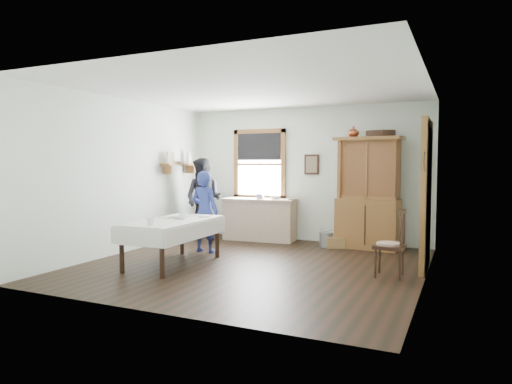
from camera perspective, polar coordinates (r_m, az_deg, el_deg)
room at (r=6.99m, az=-0.35°, el=1.78°), size 5.01×5.01×2.70m
window at (r=9.65m, az=0.43°, el=3.98°), size 1.18×0.07×1.48m
doorway at (r=7.22m, az=20.63°, el=0.12°), size 0.09×1.14×2.22m
wall_shelf at (r=9.50m, az=-9.46°, el=3.56°), size 0.24×1.00×0.44m
framed_picture at (r=9.23m, az=6.96°, el=3.44°), size 0.30×0.04×0.40m
rug_beater at (r=6.66m, az=20.36°, el=4.65°), size 0.01×0.27×0.27m
work_counter at (r=9.35m, az=0.45°, el=-3.43°), size 1.53×0.69×0.85m
china_hutch at (r=8.64m, az=13.84°, el=-0.13°), size 1.25×0.67×2.05m
dining_table at (r=7.21m, az=-10.32°, el=-6.21°), size 0.96×1.77×0.70m
spindle_chair at (r=6.60m, az=16.36°, el=-6.17°), size 0.46×0.46×0.94m
pail at (r=8.73m, az=8.79°, el=-5.90°), size 0.28×0.28×0.27m
wicker_basket at (r=8.67m, az=9.88°, el=-6.24°), size 0.40×0.35×0.20m
woman_blue at (r=8.10m, az=-6.42°, el=-2.84°), size 0.50×0.35×1.33m
figure_dark at (r=9.38m, az=-6.57°, el=-1.28°), size 0.76×0.59×1.56m
table_cup_a at (r=7.18m, az=-9.20°, el=-3.05°), size 0.15×0.15×0.09m
table_cup_b at (r=6.62m, az=-13.03°, el=-3.63°), size 0.13×0.13×0.10m
table_bowl at (r=7.33m, az=-9.67°, el=-3.08°), size 0.24×0.24×0.05m
counter_book at (r=9.11m, az=3.96°, el=-0.87°), size 0.23×0.25×0.02m
counter_bowl at (r=9.17m, az=2.41°, el=-0.69°), size 0.28×0.28×0.07m
shelf_bowl at (r=9.51m, az=-9.42°, el=3.71°), size 0.22×0.22×0.05m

